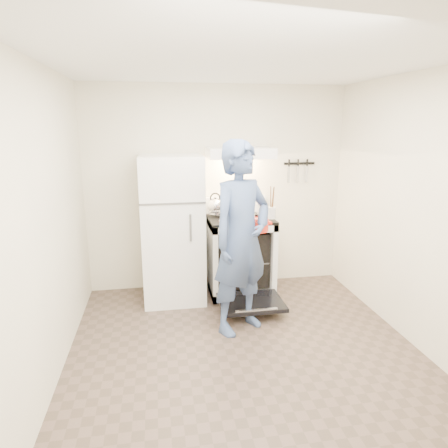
{
  "coord_description": "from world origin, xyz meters",
  "views": [
    {
      "loc": [
        -0.74,
        -3.06,
        2.04
      ],
      "look_at": [
        -0.05,
        1.0,
        1.0
      ],
      "focal_mm": 32.0,
      "sensor_mm": 36.0,
      "label": 1
    }
  ],
  "objects_px": {
    "refrigerator": "(173,229)",
    "dutch_oven": "(256,225)",
    "tea_kettle": "(215,205)",
    "person": "(241,239)",
    "stove_body": "(240,256)"
  },
  "relations": [
    {
      "from": "refrigerator",
      "to": "dutch_oven",
      "type": "bearing_deg",
      "value": -36.75
    },
    {
      "from": "person",
      "to": "dutch_oven",
      "type": "relative_size",
      "value": 5.85
    },
    {
      "from": "refrigerator",
      "to": "person",
      "type": "relative_size",
      "value": 0.89
    },
    {
      "from": "refrigerator",
      "to": "stove_body",
      "type": "height_order",
      "value": "refrigerator"
    },
    {
      "from": "dutch_oven",
      "to": "tea_kettle",
      "type": "bearing_deg",
      "value": 112.38
    },
    {
      "from": "tea_kettle",
      "to": "person",
      "type": "relative_size",
      "value": 0.15
    },
    {
      "from": "refrigerator",
      "to": "stove_body",
      "type": "distance_m",
      "value": 0.9
    },
    {
      "from": "person",
      "to": "dutch_oven",
      "type": "bearing_deg",
      "value": 17.9
    },
    {
      "from": "tea_kettle",
      "to": "dutch_oven",
      "type": "xyz_separation_m",
      "value": [
        0.32,
        -0.77,
        -0.07
      ]
    },
    {
      "from": "person",
      "to": "dutch_oven",
      "type": "distance_m",
      "value": 0.33
    },
    {
      "from": "stove_body",
      "to": "tea_kettle",
      "type": "height_order",
      "value": "tea_kettle"
    },
    {
      "from": "dutch_oven",
      "to": "person",
      "type": "bearing_deg",
      "value": -130.53
    },
    {
      "from": "refrigerator",
      "to": "tea_kettle",
      "type": "distance_m",
      "value": 0.59
    },
    {
      "from": "refrigerator",
      "to": "dutch_oven",
      "type": "xyz_separation_m",
      "value": [
        0.84,
        -0.63,
        0.17
      ]
    },
    {
      "from": "tea_kettle",
      "to": "person",
      "type": "xyz_separation_m",
      "value": [
        0.11,
        -1.01,
        -0.14
      ]
    }
  ]
}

